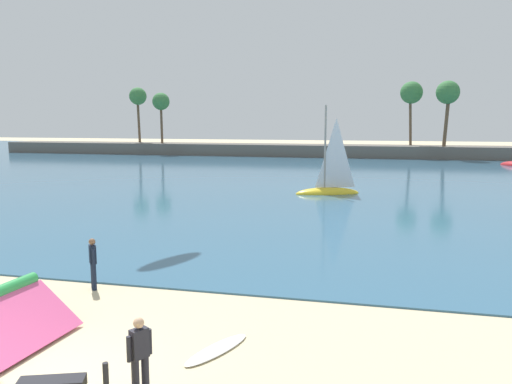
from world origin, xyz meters
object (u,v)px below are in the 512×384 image
object	(u,v)px
person_at_waterline	(93,262)
sailboat_mid_bay	(329,185)
person_rigging_by_gear	(140,356)
surfboard	(217,349)

from	to	relation	value
person_at_waterline	sailboat_mid_bay	xyz separation A→B (m)	(5.47, 22.63, -0.21)
person_rigging_by_gear	person_at_waterline	bearing A→B (deg)	128.15
surfboard	sailboat_mid_bay	distance (m)	25.91
person_rigging_by_gear	person_at_waterline	world-z (taller)	same
person_at_waterline	person_rigging_by_gear	bearing A→B (deg)	-51.85
person_at_waterline	surfboard	size ratio (longest dim) A/B	0.79
sailboat_mid_bay	person_rigging_by_gear	bearing A→B (deg)	-92.22
person_at_waterline	sailboat_mid_bay	bearing A→B (deg)	76.41
person_at_waterline	surfboard	distance (m)	6.18
person_rigging_by_gear	sailboat_mid_bay	xyz separation A→B (m)	(1.09, 28.21, -0.21)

